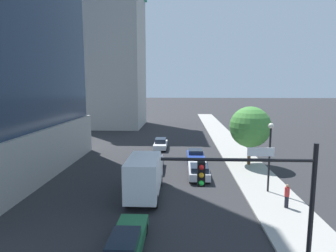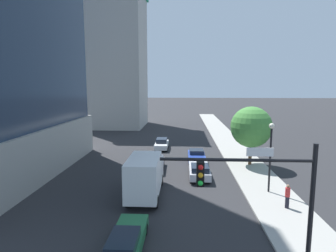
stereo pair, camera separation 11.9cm
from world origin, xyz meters
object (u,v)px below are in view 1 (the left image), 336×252
car_white (161,144)px  pedestrian_red_shirt (287,196)px  box_truck (145,174)px  car_blue (195,156)px  car_green (127,240)px  traffic_light_pole (262,190)px  street_lamp (270,147)px  street_tree (250,127)px  construction_building (112,48)px  car_gray (154,164)px  car_silver (199,170)px

car_white → pedestrian_red_shirt: 21.97m
box_truck → car_blue: bearing=67.5°
car_green → pedestrian_red_shirt: (10.47, 5.79, 0.34)m
traffic_light_pole → street_lamp: (3.81, 11.37, -0.59)m
pedestrian_red_shirt → street_tree: bearing=90.1°
construction_building → car_blue: bearing=-60.1°
street_tree → car_white: bearing=142.9°
car_green → car_white: size_ratio=1.06×
street_tree → car_gray: 11.30m
traffic_light_pole → pedestrian_red_shirt: size_ratio=3.72×
car_gray → box_truck: (-0.00, -7.31, 1.19)m
street_lamp → pedestrian_red_shirt: (0.38, -3.16, -2.86)m
street_lamp → car_blue: size_ratio=1.41×
car_white → car_blue: bearing=-54.3°
traffic_light_pole → car_silver: bearing=96.4°
car_gray → box_truck: box_truck is taller
car_white → car_green: bearing=-90.0°
construction_building → car_blue: construction_building is taller
street_lamp → car_blue: 11.68m
traffic_light_pole → street_lamp: size_ratio=1.13×
car_green → car_gray: bearing=90.0°
car_blue → street_lamp: bearing=-60.6°
car_green → box_truck: bearing=90.0°
pedestrian_red_shirt → car_silver: bearing=130.6°
construction_building → street_lamp: bearing=-60.2°
car_white → box_truck: 17.49m
construction_building → car_white: size_ratio=8.38×
construction_building → car_blue: (16.59, -28.86, -16.16)m
car_green → car_silver: bearing=70.1°
pedestrian_red_shirt → box_truck: bearing=169.9°
street_lamp → car_silver: (-5.51, 3.71, -3.18)m
street_tree → construction_building: bearing=126.5°
car_green → box_truck: size_ratio=0.69×
street_tree → car_white: 13.58m
car_gray → car_silver: 5.13m
traffic_light_pole → car_green: traffic_light_pole is taller
traffic_light_pole → box_truck: size_ratio=0.93×
construction_building → traffic_light_pole: bearing=-69.9°
traffic_light_pole → pedestrian_red_shirt: 9.84m
car_silver → car_green: bearing=-109.9°
car_green → car_gray: size_ratio=1.14×
car_green → construction_building: bearing=104.2°
car_green → car_silver: size_ratio=1.02×
car_green → traffic_light_pole: bearing=-21.0°
construction_building → pedestrian_red_shirt: size_ratio=21.72×
traffic_light_pole → car_silver: (-1.70, 15.08, -3.76)m
car_silver → street_lamp: bearing=-34.0°
construction_building → box_truck: construction_building is taller
box_truck → traffic_light_pole: bearing=-58.0°
traffic_light_pole → car_green: size_ratio=1.35×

